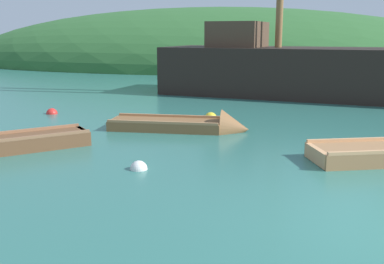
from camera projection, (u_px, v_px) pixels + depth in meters
shore_hill at (213, 64)px, 40.80m from camera, size 46.72×24.61×9.77m
sailing_ship at (323, 78)px, 19.33m from camera, size 16.82×6.27×13.83m
rowboat_center at (6, 147)px, 10.50m from camera, size 3.13×3.00×0.89m
rowboat_far at (191, 127)px, 12.82m from camera, size 3.97×1.28×1.07m
buoy_red at (52, 114)px, 15.44m from camera, size 0.38×0.38×0.38m
buoy_yellow at (211, 118)px, 14.59m from camera, size 0.41×0.41×0.41m
buoy_white at (139, 169)px, 9.15m from camera, size 0.36×0.36×0.36m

